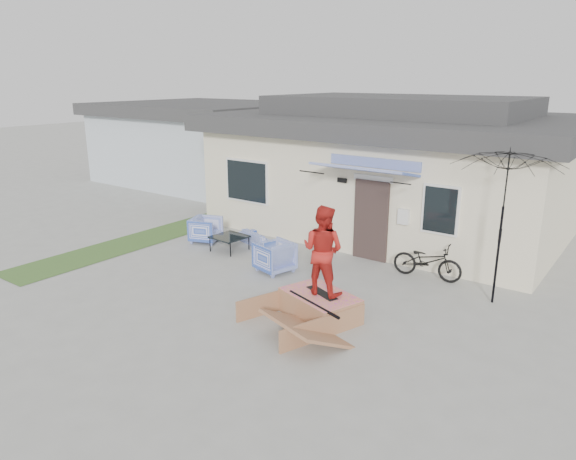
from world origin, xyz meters
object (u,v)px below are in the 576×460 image
Objects in this scene: coffee_table at (230,243)px; armchair_left at (206,228)px; bicycle at (428,257)px; patio_umbrella at (501,223)px; skateboard at (322,292)px; skater at (323,248)px; armchair_right at (275,255)px; skate_ramp at (320,306)px; loveseat at (259,236)px.

armchair_left is at bearing 169.86° from coffee_table.
patio_umbrella is (1.68, -0.51, 1.22)m from bicycle.
skateboard is 0.47× the size of skater.
armchair_right is 0.47× the size of skater.
coffee_table is 4.76m from skate_ramp.
loveseat is at bearing 162.01° from skate_ramp.
skater reaches higher than armchair_left.
loveseat is at bearing -39.24° from skater.
bicycle is 0.83× the size of skate_ramp.
skater is (4.00, -2.88, 1.17)m from loveseat.
armchair_left is 0.45× the size of skater.
armchair_right is at bearing 165.14° from skate_ramp.
armchair_right reaches higher than skate_ramp.
armchair_left is 1.13m from coffee_table.
loveseat is 6.71m from patio_umbrella.
patio_umbrella is at bearing -162.44° from loveseat.
coffee_table is 7.07m from patio_umbrella.
skateboard reaches higher than skate_ramp.
patio_umbrella reaches higher than skateboard.
skater is (0.02, 0.05, 1.19)m from skate_ramp.
skateboard is (2.32, -1.46, 0.10)m from armchair_right.
loveseat is 4.93m from skateboard.
armchair_right reaches higher than skateboard.
skateboard is at bearing -132.95° from patio_umbrella.
armchair_right is 5.21m from patio_umbrella.
patio_umbrella is 3.76m from skater.
loveseat is 1.60× the size of coffee_table.
loveseat is 0.93m from coffee_table.
skateboard is at bearing 86.53° from skater.
skateboard is at bearing 159.96° from bicycle.
skate_ramp is (5.40, -2.24, -0.16)m from armchair_left.
armchair_right is 0.42× the size of skate_ramp.
bicycle is 0.93× the size of skater.
armchair_left is at bearing -88.71° from armchair_right.
armchair_left is 6.37m from bicycle.
loveseat is 0.56× the size of patio_umbrella.
loveseat is 4.89m from bicycle.
bicycle is at bearing 133.90° from armchair_right.
armchair_right is 0.51× the size of bicycle.
skate_ramp is at bearing -132.63° from patio_umbrella.
coffee_table is 4.77m from skateboard.
armchair_right is at bearing -35.66° from skater.
skater reaches higher than coffee_table.
bicycle is at bearing -101.01° from armchair_left.
coffee_table is at bearing 177.99° from skateboard.
skateboard is at bearing -24.89° from coffee_table.
skateboard reaches higher than loveseat.
armchair_right reaches higher than loveseat.
loveseat is 5.06m from skater.
loveseat is at bearing 178.78° from patio_umbrella.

